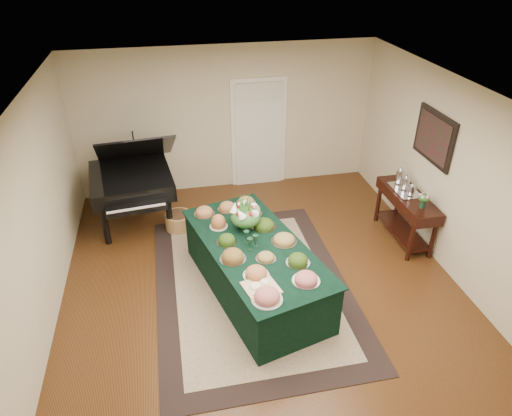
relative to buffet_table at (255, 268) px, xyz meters
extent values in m
plane|color=black|center=(0.11, 0.18, -0.39)|extent=(6.00, 6.00, 0.00)
cube|color=black|center=(-0.03, 0.09, -0.39)|extent=(2.67, 3.74, 0.01)
cube|color=beige|center=(-0.03, 0.09, -0.38)|extent=(2.14, 3.20, 0.01)
cube|color=white|center=(0.71, 3.16, 0.66)|extent=(1.05, 0.04, 2.10)
cube|color=white|center=(0.71, 3.14, 0.61)|extent=(0.90, 0.06, 2.00)
cube|color=black|center=(0.00, 0.00, -0.01)|extent=(1.71, 2.66, 0.76)
cube|color=black|center=(0.00, 0.00, 0.37)|extent=(1.78, 2.73, 0.02)
cylinder|color=silver|center=(0.20, 0.39, 0.39)|extent=(0.35, 0.35, 0.01)
ellipsoid|color=#315215|center=(0.20, 0.39, 0.44)|extent=(0.29, 0.29, 0.08)
cylinder|color=silver|center=(-0.34, -0.24, 0.39)|extent=(0.34, 0.34, 0.01)
ellipsoid|color=brown|center=(-0.34, -0.24, 0.44)|extent=(0.28, 0.28, 0.10)
cylinder|color=silver|center=(0.45, -0.48, 0.39)|extent=(0.31, 0.31, 0.01)
ellipsoid|color=#315215|center=(0.45, -0.48, 0.44)|extent=(0.25, 0.25, 0.09)
cylinder|color=#A2ABA2|center=(-0.41, 0.53, 0.39)|extent=(0.26, 0.26, 0.01)
ellipsoid|color=#BC6A36|center=(-0.41, 0.53, 0.46)|extent=(0.21, 0.21, 0.14)
cylinder|color=silver|center=(0.39, -0.01, 0.39)|extent=(0.35, 0.35, 0.01)
ellipsoid|color=#A38341|center=(0.39, -0.01, 0.43)|extent=(0.29, 0.29, 0.07)
cylinder|color=silver|center=(-0.11, -0.62, 0.39)|extent=(0.32, 0.32, 0.01)
ellipsoid|color=#B37240|center=(-0.11, -0.62, 0.44)|extent=(0.26, 0.26, 0.08)
cylinder|color=silver|center=(-0.23, 0.96, 0.39)|extent=(0.29, 0.29, 0.01)
ellipsoid|color=#B37240|center=(-0.23, 0.96, 0.44)|extent=(0.24, 0.24, 0.09)
cylinder|color=silver|center=(-0.36, 0.13, 0.39)|extent=(0.28, 0.28, 0.01)
ellipsoid|color=#315215|center=(-0.36, 0.13, 0.44)|extent=(0.23, 0.23, 0.08)
cylinder|color=silver|center=(0.08, 1.08, 0.39)|extent=(0.30, 0.30, 0.01)
ellipsoid|color=#A38341|center=(0.08, 1.08, 0.43)|extent=(0.24, 0.24, 0.07)
cylinder|color=silver|center=(0.13, 0.77, 0.39)|extent=(0.27, 0.27, 0.01)
ellipsoid|color=#C6CB7F|center=(0.13, 0.77, 0.45)|extent=(0.22, 0.22, 0.11)
cylinder|color=silver|center=(0.45, -0.84, 0.39)|extent=(0.34, 0.34, 0.01)
ellipsoid|color=#D76F6B|center=(0.45, -0.84, 0.43)|extent=(0.27, 0.27, 0.07)
cylinder|color=silver|center=(-0.58, 0.90, 0.39)|extent=(0.31, 0.31, 0.01)
ellipsoid|color=#B37240|center=(-0.58, 0.90, 0.44)|extent=(0.25, 0.25, 0.08)
cylinder|color=silver|center=(0.07, -0.32, 0.39)|extent=(0.26, 0.26, 0.01)
ellipsoid|color=#A38341|center=(0.07, -0.32, 0.42)|extent=(0.22, 0.22, 0.06)
cylinder|color=#A2ABA2|center=(-0.08, -1.05, 0.39)|extent=(0.36, 0.36, 0.01)
ellipsoid|color=#D76F6B|center=(-0.08, -1.05, 0.45)|extent=(0.30, 0.30, 0.10)
cube|color=tan|center=(-0.10, -0.85, 0.39)|extent=(0.46, 0.46, 0.02)
ellipsoid|color=beige|center=(-0.17, -0.83, 0.44)|extent=(0.14, 0.14, 0.08)
ellipsoid|color=beige|center=(-0.04, -0.78, 0.44)|extent=(0.12, 0.12, 0.07)
cube|color=orange|center=(-0.03, -0.92, 0.43)|extent=(0.11, 0.11, 0.05)
cylinder|color=#13311F|center=(-0.05, 0.40, 0.46)|extent=(0.16, 0.16, 0.16)
ellipsoid|color=#2D6126|center=(-0.05, 0.40, 0.58)|extent=(0.41, 0.41, 0.27)
cylinder|color=black|center=(-2.10, 1.58, -0.07)|extent=(0.10, 0.10, 0.64)
cylinder|color=black|center=(-1.09, 1.70, -0.07)|extent=(0.10, 0.10, 0.64)
cylinder|color=black|center=(-1.72, 2.78, -0.07)|extent=(0.10, 0.10, 0.64)
cube|color=black|center=(-1.66, 2.19, 0.39)|extent=(1.44, 1.52, 0.28)
cube|color=black|center=(-1.57, 1.41, 0.30)|extent=(0.94, 0.32, 0.10)
cube|color=black|center=(-1.52, 2.35, 0.88)|extent=(1.34, 1.13, 0.71)
cylinder|color=#A27541|center=(-0.95, 1.79, -0.25)|extent=(0.45, 0.45, 0.28)
cylinder|color=black|center=(2.43, 0.20, -0.07)|extent=(0.07, 0.07, 0.63)
cylinder|color=black|center=(2.79, 0.20, -0.07)|extent=(0.07, 0.07, 0.63)
cylinder|color=black|center=(2.43, 1.35, -0.07)|extent=(0.07, 0.07, 0.63)
cylinder|color=black|center=(2.79, 1.35, -0.07)|extent=(0.07, 0.07, 0.63)
cube|color=black|center=(2.61, 0.77, 0.33)|extent=(0.45, 1.36, 0.18)
cube|color=black|center=(2.61, 0.77, -0.24)|extent=(0.38, 1.19, 0.03)
cube|color=silver|center=(2.61, 0.91, 0.43)|extent=(0.34, 0.58, 0.02)
cylinder|color=#13311F|center=(2.61, 0.37, 0.49)|extent=(0.08, 0.08, 0.13)
ellipsoid|color=pink|center=(2.61, 0.37, 0.60)|extent=(0.19, 0.19, 0.13)
cube|color=black|center=(2.83, 0.77, 1.36)|extent=(0.04, 0.95, 0.75)
cube|color=#481321|center=(2.81, 0.77, 1.36)|extent=(0.01, 0.82, 0.62)
camera|label=1|loc=(-0.97, -4.80, 3.93)|focal=32.00mm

